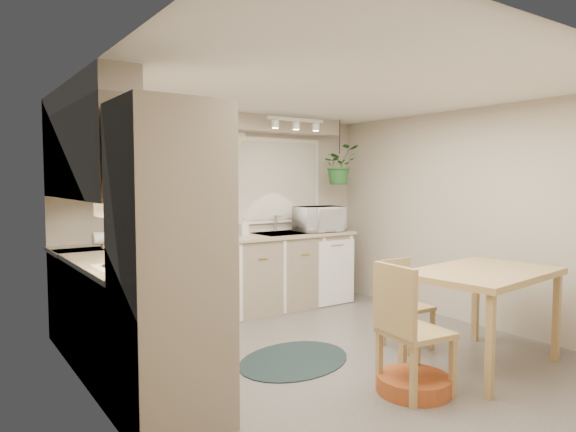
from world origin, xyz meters
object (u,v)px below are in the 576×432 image
(chair_back, at_px, (408,304))
(braided_rug, at_px, (294,360))
(pet_bed, at_px, (414,384))
(chair_left, at_px, (416,329))
(dining_table, at_px, (482,318))
(microwave, at_px, (319,216))

(chair_back, height_order, braided_rug, chair_back)
(braided_rug, distance_m, pet_bed, 1.13)
(chair_left, xyz_separation_m, chair_back, (0.77, 0.76, -0.08))
(dining_table, relative_size, chair_left, 1.34)
(microwave, bearing_deg, pet_bed, -107.90)
(braided_rug, bearing_deg, dining_table, -38.69)
(braided_rug, height_order, pet_bed, pet_bed)
(dining_table, distance_m, pet_bed, 0.99)
(microwave, bearing_deg, chair_left, -107.82)
(pet_bed, bearing_deg, microwave, 66.35)
(chair_back, relative_size, pet_bed, 1.50)
(chair_left, bearing_deg, chair_back, 141.02)
(dining_table, distance_m, chair_left, 0.93)
(dining_table, relative_size, chair_back, 1.59)
(braided_rug, bearing_deg, chair_left, -72.43)
(chair_left, height_order, braided_rug, chair_left)
(microwave, bearing_deg, chair_back, -95.92)
(dining_table, xyz_separation_m, chair_left, (-0.92, -0.07, 0.08))
(dining_table, distance_m, braided_rug, 1.68)
(chair_back, relative_size, microwave, 1.41)
(chair_back, distance_m, microwave, 2.05)
(chair_back, xyz_separation_m, pet_bed, (-0.76, -0.75, -0.35))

